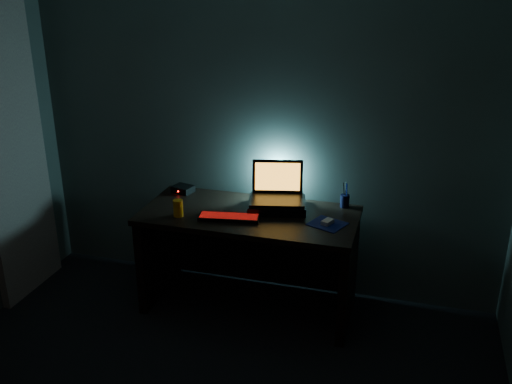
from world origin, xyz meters
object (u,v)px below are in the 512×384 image
at_px(juice_glass, 178,208).
at_px(keyboard, 229,217).
at_px(laptop, 277,190).
at_px(pen_cup, 345,201).
at_px(mouse, 328,222).
at_px(router, 183,189).

bearing_deg(juice_glass, keyboard, 7.96).
relative_size(keyboard, juice_glass, 3.66).
distance_m(laptop, pen_cup, 0.49).
bearing_deg(mouse, pen_cup, 100.61).
height_order(laptop, juice_glass, laptop).
xyz_separation_m(keyboard, router, (-0.49, 0.38, 0.01)).
bearing_deg(pen_cup, laptop, -165.70).
xyz_separation_m(juice_glass, router, (-0.15, 0.43, -0.03)).
xyz_separation_m(pen_cup, juice_glass, (-1.07, -0.47, 0.01)).
bearing_deg(laptop, keyboard, -143.38).
bearing_deg(keyboard, laptop, 40.28).
relative_size(laptop, mouse, 4.86).
bearing_deg(mouse, juice_glass, -149.40).
bearing_deg(juice_glass, router, 108.74).
relative_size(mouse, juice_glass, 0.76).
bearing_deg(pen_cup, router, -177.91).
height_order(juice_glass, router, juice_glass).
bearing_deg(laptop, router, 161.42).
height_order(keyboard, router, router).
bearing_deg(keyboard, mouse, -1.01).
relative_size(laptop, juice_glass, 3.67).
height_order(mouse, pen_cup, pen_cup).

